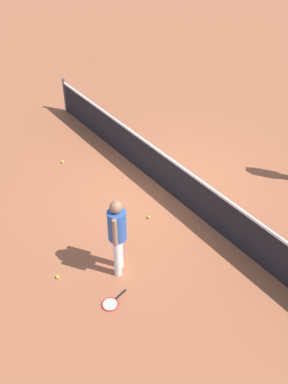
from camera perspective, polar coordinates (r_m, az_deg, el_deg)
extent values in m
plane|color=#9E5638|center=(10.61, 2.62, 0.49)|extent=(40.00, 40.00, 0.00)
cylinder|color=#4C4C51|center=(14.03, -10.24, 12.32)|extent=(0.09, 0.09, 1.07)
cube|color=black|center=(10.34, 2.69, 2.49)|extent=(10.00, 0.02, 0.91)
cube|color=white|center=(10.07, 2.77, 4.75)|extent=(10.00, 0.04, 0.06)
cylinder|color=white|center=(8.28, -3.47, -8.65)|extent=(0.20, 0.20, 0.85)
cylinder|color=white|center=(8.43, -3.24, -7.58)|extent=(0.20, 0.20, 0.85)
cylinder|color=#2D59B2|center=(7.85, -3.55, -4.36)|extent=(0.48, 0.48, 0.62)
cylinder|color=#9E704C|center=(7.68, -3.81, -5.32)|extent=(0.13, 0.13, 0.58)
cylinder|color=#9E704C|center=(7.99, -3.31, -3.23)|extent=(0.13, 0.13, 0.58)
sphere|color=#9E704C|center=(7.57, -3.67, -1.97)|extent=(0.32, 0.32, 0.23)
torus|color=red|center=(8.12, -4.44, -14.38)|extent=(0.38, 0.38, 0.02)
cylinder|color=silver|center=(8.12, -4.44, -14.38)|extent=(0.33, 0.33, 0.00)
cylinder|color=black|center=(8.25, -3.06, -13.18)|extent=(0.10, 0.28, 0.03)
sphere|color=#C6E033|center=(8.64, -11.20, -10.80)|extent=(0.07, 0.07, 0.07)
sphere|color=#C6E033|center=(9.72, 0.65, -3.30)|extent=(0.07, 0.07, 0.07)
sphere|color=#C6E033|center=(11.69, -10.58, 3.92)|extent=(0.07, 0.07, 0.07)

